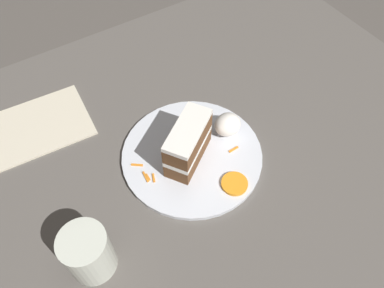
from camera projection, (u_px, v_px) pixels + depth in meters
The scene contains 9 objects.
ground_plane at pixel (185, 173), 0.79m from camera, with size 6.00×6.00×0.00m, color #4C4742.
dining_table at pixel (185, 169), 0.78m from camera, with size 1.30×0.98×0.03m, color #56514C.
plate at pixel (192, 155), 0.78m from camera, with size 0.29×0.29×0.01m, color silver.
cake_slice at pixel (188, 143), 0.73m from camera, with size 0.13×0.11×0.10m.
cream_dollop at pixel (228, 125), 0.79m from camera, with size 0.06×0.05×0.05m, color white.
orange_garnish at pixel (234, 184), 0.73m from camera, with size 0.05×0.05×0.01m, color orange.
carrot_shreds_scatter at pixel (174, 156), 0.77m from camera, with size 0.21×0.14×0.00m.
drinking_glass at pixel (89, 254), 0.61m from camera, with size 0.08×0.08×0.10m.
menu_card at pixel (39, 126), 0.82m from camera, with size 0.16×0.22×0.00m, color beige.
Camera 1 is at (0.21, 0.36, 0.68)m, focal length 35.00 mm.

